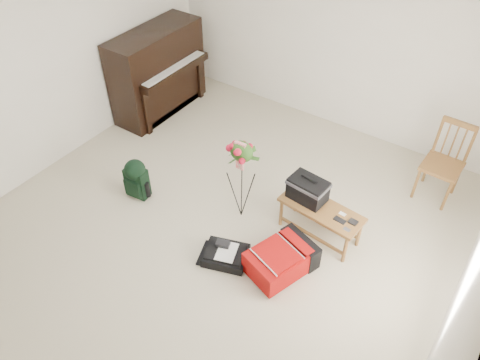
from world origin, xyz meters
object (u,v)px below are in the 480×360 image
Objects in this scene: dining_chair at (444,163)px; green_backpack at (136,177)px; bench at (311,196)px; black_duffel at (226,254)px; flower_stand at (241,181)px; red_suitcase at (284,256)px; piano at (158,73)px.

dining_chair is 1.88× the size of green_backpack.
bench is 1.74× the size of black_duffel.
red_suitcase is at bearing -26.38° from flower_stand.
piano reaches higher than red_suitcase.
piano reaches higher than green_backpack.
black_duffel is at bearing -121.15° from dining_chair.
dining_chair is 1.80× the size of black_duffel.
green_backpack reaches higher than red_suitcase.
flower_stand is at bearing 91.21° from black_duffel.
flower_stand reaches higher than dining_chair.
piano is 1.85× the size of red_suitcase.
piano is 3.17m from black_duffel.
bench is at bearing 12.42° from green_backpack.
black_duffel is 0.83m from flower_stand.
bench is 0.79m from flower_stand.
piano is at bearing 171.54° from red_suitcase.
green_backpack is (-2.99, -2.08, -0.19)m from dining_chair.
green_backpack is at bearing -159.75° from red_suitcase.
red_suitcase is 0.95m from flower_stand.
bench reaches higher than red_suitcase.
bench is 0.72m from red_suitcase.
flower_stand reaches higher than red_suitcase.
piano is 3.18m from bench.
green_backpack is at bearing -155.10° from bench.
black_duffel is (2.53, -1.84, -0.53)m from piano.
piano is 1.51× the size of dining_chair.
piano is at bearing -171.30° from dining_chair.
piano is at bearing 124.98° from black_duffel.
bench is at bearing 112.98° from red_suitcase.
bench is 2.10m from green_backpack.
piano is at bearing 151.13° from flower_stand.
flower_stand is (-0.23, 0.64, 0.47)m from black_duffel.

